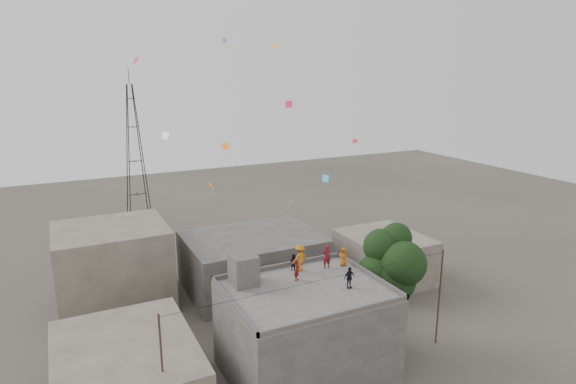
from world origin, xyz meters
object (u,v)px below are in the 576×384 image
Objects in this scene: stair_head_box at (244,269)px; transmission_tower at (135,154)px; person_red_adult at (327,256)px; person_dark_adult at (349,278)px; tree at (392,266)px.

transmission_tower is at bearing 91.23° from stair_head_box.
stair_head_box is at bearing 5.74° from person_red_adult.
person_red_adult is 1.19× the size of person_dark_adult.
tree is 6.34× the size of person_dark_adult.
person_red_adult is (6.19, -0.14, -0.14)m from stair_head_box.
person_dark_adult is (-4.75, -1.61, 0.72)m from tree.
tree is 0.45× the size of transmission_tower.
stair_head_box reaches higher than person_red_adult.
person_red_adult is at bearing -79.45° from transmission_tower.
stair_head_box is 6.19m from person_red_adult.
person_red_adult is at bearing -1.30° from stair_head_box.
stair_head_box is at bearing -88.77° from transmission_tower.
tree is 5.31× the size of person_red_adult.
stair_head_box is 1.17× the size of person_red_adult.
person_dark_adult is at bearing -80.83° from transmission_tower.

